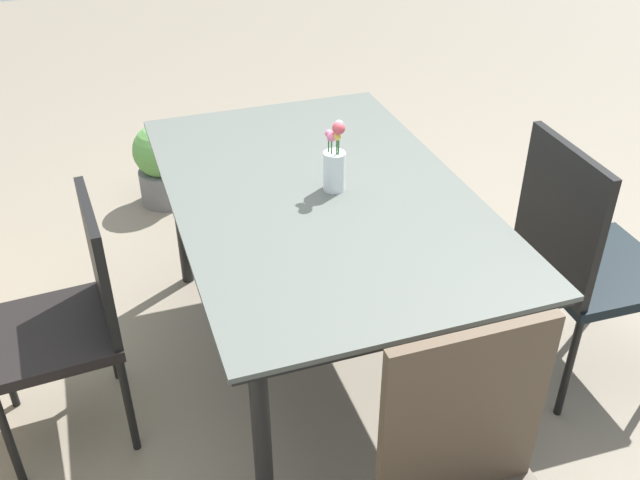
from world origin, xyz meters
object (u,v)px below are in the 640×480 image
(chair_far_side, at_px, (70,313))
(flower_vase, at_px, (334,164))
(dining_table, at_px, (320,207))
(chair_near_left, at_px, (583,254))
(potted_plant, at_px, (162,163))

(chair_far_side, xyz_separation_m, flower_vase, (0.04, -0.93, 0.37))
(dining_table, height_order, flower_vase, flower_vase)
(chair_near_left, xyz_separation_m, chair_far_side, (0.31, 1.75, -0.05))
(dining_table, height_order, potted_plant, dining_table)
(chair_far_side, bearing_deg, dining_table, -91.18)
(flower_vase, height_order, potted_plant, flower_vase)
(potted_plant, bearing_deg, dining_table, -165.01)
(chair_near_left, height_order, flower_vase, flower_vase)
(chair_near_left, xyz_separation_m, potted_plant, (1.82, 1.26, -0.32))
(dining_table, bearing_deg, chair_near_left, -112.14)
(chair_near_left, distance_m, chair_far_side, 1.78)
(dining_table, distance_m, chair_near_left, 0.95)
(chair_near_left, xyz_separation_m, flower_vase, (0.35, 0.82, 0.32))
(dining_table, xyz_separation_m, potted_plant, (1.47, 0.39, -0.48))
(flower_vase, bearing_deg, chair_near_left, -113.38)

